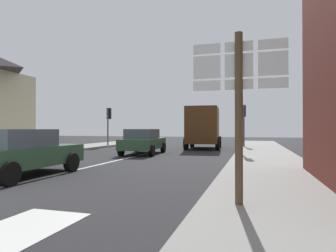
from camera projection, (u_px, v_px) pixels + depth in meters
name	position (u px, v px, depth m)	size (l,w,h in m)	color
ground_plane	(133.00, 157.00, 15.52)	(80.00, 80.00, 0.00)	#232326
sidewalk_right	(269.00, 164.00, 11.73)	(3.17, 44.00, 0.14)	gray
sidewalk_left	(1.00, 156.00, 15.47)	(3.17, 44.00, 0.14)	gray
lane_centre_stripe	(94.00, 166.00, 11.68)	(0.16, 12.00, 0.01)	silver
lane_turn_arrow	(13.00, 232.00, 4.17)	(1.20, 2.20, 0.01)	silver
sedan_near	(20.00, 152.00, 9.01)	(1.97, 4.20, 1.47)	#2D5133
sedan_far	(143.00, 141.00, 17.18)	(2.20, 4.31, 1.47)	#2D5133
delivery_truck	(204.00, 127.00, 21.92)	(2.79, 5.14, 3.05)	#4C2D14
route_sign_post	(239.00, 100.00, 5.23)	(1.66, 0.14, 3.20)	brown
traffic_light_near_right	(240.00, 109.00, 15.97)	(0.30, 0.49, 3.49)	#47474C
traffic_light_far_left	(109.00, 118.00, 24.29)	(0.30, 0.49, 3.21)	#47474C
traffic_light_far_right	(244.00, 116.00, 22.52)	(0.30, 0.49, 3.31)	#47474C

